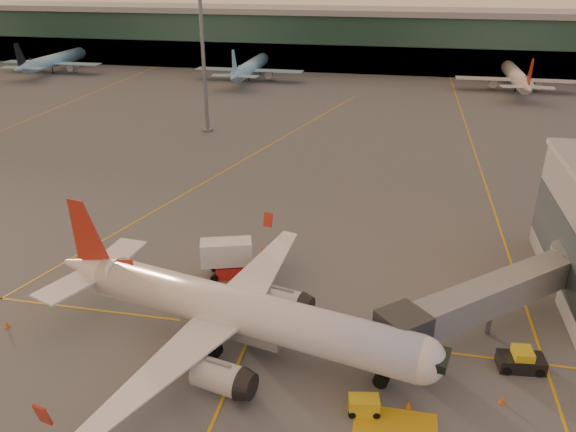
% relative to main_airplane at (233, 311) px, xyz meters
% --- Properties ---
extents(ground, '(600.00, 600.00, 0.00)m').
position_rel_main_airplane_xyz_m(ground, '(-4.06, -2.41, -3.56)').
color(ground, '#4C4F54').
rests_on(ground, ground).
extents(taxi_markings, '(100.12, 173.00, 0.01)m').
position_rel_main_airplane_xyz_m(taxi_markings, '(-11.38, 42.08, -3.56)').
color(taxi_markings, gold).
rests_on(taxi_markings, ground).
extents(terminal, '(400.00, 20.00, 17.60)m').
position_rel_main_airplane_xyz_m(terminal, '(-4.06, 139.38, 5.20)').
color(terminal, '#19382D').
rests_on(terminal, ground).
extents(mast_west_near, '(2.40, 2.40, 25.60)m').
position_rel_main_airplane_xyz_m(mast_west_near, '(-24.06, 63.59, 11.30)').
color(mast_west_near, slate).
rests_on(mast_west_near, ground).
extents(distant_aircraft_row, '(225.00, 34.00, 13.00)m').
position_rel_main_airplane_xyz_m(distant_aircraft_row, '(-57.81, 115.59, -3.56)').
color(distant_aircraft_row, '#83BEDB').
rests_on(distant_aircraft_row, ground).
extents(main_airplane, '(35.94, 32.70, 10.96)m').
position_rel_main_airplane_xyz_m(main_airplane, '(0.00, 0.00, 0.00)').
color(main_airplane, white).
rests_on(main_airplane, ground).
extents(jet_bridge, '(20.51, 18.82, 5.56)m').
position_rel_main_airplane_xyz_m(jet_bridge, '(22.76, 7.11, 0.23)').
color(jet_bridge, slate).
rests_on(jet_bridge, ground).
extents(catering_truck, '(5.72, 3.77, 4.10)m').
position_rel_main_airplane_xyz_m(catering_truck, '(-4.04, 11.30, -1.23)').
color(catering_truck, red).
rests_on(catering_truck, ground).
extents(gpu_cart, '(2.48, 1.74, 1.33)m').
position_rel_main_airplane_xyz_m(gpu_cart, '(11.59, -5.78, -2.91)').
color(gpu_cart, gold).
rests_on(gpu_cart, ground).
extents(pushback_tug, '(3.82, 2.32, 1.88)m').
position_rel_main_airplane_xyz_m(pushback_tug, '(23.81, 1.67, -2.80)').
color(pushback_tug, black).
rests_on(pushback_tug, ground).
extents(cone_nose, '(0.44, 0.44, 0.56)m').
position_rel_main_airplane_xyz_m(cone_nose, '(21.79, -2.73, -3.29)').
color(cone_nose, '#E1580B').
rests_on(cone_nose, ground).
extents(cone_tail, '(0.46, 0.46, 0.58)m').
position_rel_main_airplane_xyz_m(cone_tail, '(-21.11, -1.53, -3.28)').
color(cone_tail, '#E1580B').
rests_on(cone_tail, ground).
extents(cone_wing_left, '(0.50, 0.50, 0.64)m').
position_rel_main_airplane_xyz_m(cone_wing_left, '(-1.75, 17.23, -3.25)').
color(cone_wing_left, '#E1580B').
rests_on(cone_wing_left, ground).
extents(cone_fwd, '(0.46, 0.46, 0.59)m').
position_rel_main_airplane_xyz_m(cone_fwd, '(14.86, -4.61, -3.28)').
color(cone_fwd, '#E1580B').
rests_on(cone_fwd, ground).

